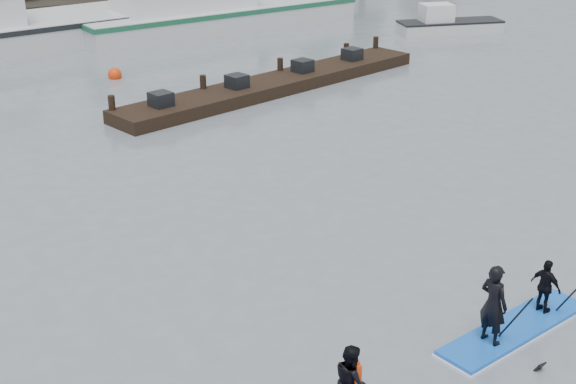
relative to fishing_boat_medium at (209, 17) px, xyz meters
name	(u,v)px	position (x,y,z in m)	size (l,w,h in m)	color
ground	(437,356)	(-7.97, -30.24, -0.66)	(160.00, 160.00, 0.00)	slate
far_shore	(15,2)	(-7.97, 11.76, -0.36)	(70.00, 8.00, 0.60)	#2D281E
treeline	(15,7)	(-7.97, 11.76, -0.66)	(60.00, 4.00, 8.00)	black
fishing_boat_medium	(209,17)	(0.00, 0.00, 0.00)	(15.99, 6.40, 9.11)	silver
skiff	(450,27)	(10.87, -6.76, -0.34)	(5.42, 1.63, 0.63)	silver
floating_dock	(276,84)	(-2.31, -12.45, -0.41)	(14.57, 1.94, 0.49)	black
buoy_b	(115,78)	(-7.44, -7.64, -0.66)	(0.58, 0.58, 0.58)	red
paddleboard_duo	(514,311)	(-6.21, -30.30, -0.14)	(3.83, 1.59, 2.23)	blue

